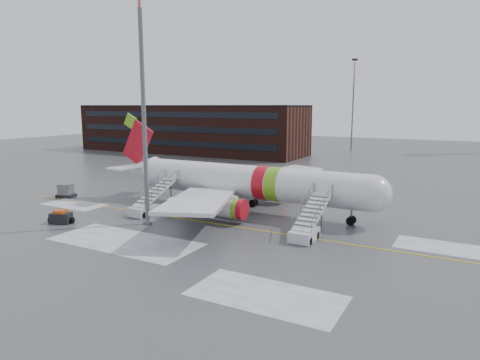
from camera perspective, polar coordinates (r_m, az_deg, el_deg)
The scene contains 10 objects.
ground at distance 44.72m, azimuth -0.48°, elevation -5.87°, with size 260.00×260.00×0.00m, color #494C4F.
airliner at distance 49.69m, azimuth 0.15°, elevation -0.22°, with size 35.03×32.97×11.18m.
airstair_fwd at distance 40.20m, azimuth 8.94°, elevation -6.23°, with size 2.05×7.70×3.48m.
airstair_aft at distance 49.66m, azimuth -12.19°, elevation -3.23°, with size 2.05×7.70×3.48m.
pushback_tug at distance 49.01m, azimuth -8.22°, elevation -3.63°, with size 3.44×3.01×1.76m.
uld_container at distance 61.91m, azimuth -22.20°, elevation -1.37°, with size 2.55×2.12×1.81m.
baggage_tractor at distance 48.62m, azimuth -22.76°, elevation -4.64°, with size 2.86×1.96×1.40m.
light_mast_near at distance 44.09m, azimuth -12.84°, elevation 11.93°, with size 1.20×1.20×26.97m.
terminal_building at distance 113.83m, azimuth -6.84°, elevation 6.82°, with size 62.00×16.11×12.30m.
light_mast_far_n at distance 119.17m, azimuth 14.85°, elevation 10.38°, with size 1.20×1.20×24.25m.
Camera 1 is at (20.98, -37.58, 12.14)m, focal length 32.00 mm.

